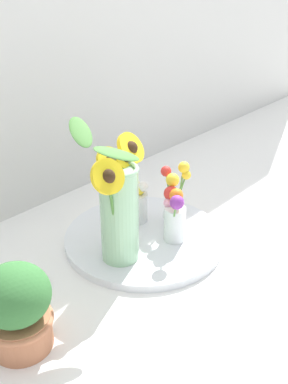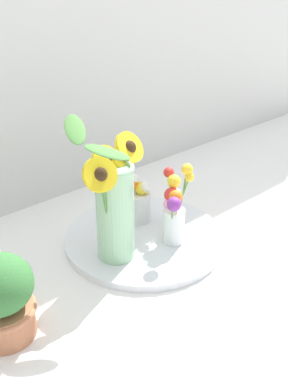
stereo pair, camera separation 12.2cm
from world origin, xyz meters
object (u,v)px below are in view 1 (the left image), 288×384
object	(u,v)px
vase_small_center	(174,211)
vase_bulb_right	(174,201)
potted_plant	(17,308)
serving_tray	(144,238)
vase_small_back	(134,201)
mason_jar_sunflowers	(119,206)

from	to	relation	value
vase_small_center	vase_bulb_right	bearing A→B (deg)	38.63
potted_plant	vase_bulb_right	bearing A→B (deg)	5.50
serving_tray	vase_small_center	xyz separation A→B (m)	(0.04, -0.07, 0.10)
serving_tray	vase_small_center	distance (m)	0.13
vase_small_back	vase_bulb_right	bearing A→B (deg)	-55.32
serving_tray	vase_small_back	size ratio (longest dim) A/B	3.03
vase_small_center	vase_small_back	xyz separation A→B (m)	(-0.00, 0.15, -0.02)
vase_bulb_right	potted_plant	xyz separation A→B (m)	(-0.57, -0.05, 0.01)
mason_jar_sunflowers	vase_small_center	size ratio (longest dim) A/B	2.17
serving_tray	vase_small_center	size ratio (longest dim) A/B	2.54
serving_tray	vase_bulb_right	distance (m)	0.14
mason_jar_sunflowers	potted_plant	world-z (taller)	mason_jar_sunflowers
vase_small_center	vase_bulb_right	xyz separation A→B (m)	(0.06, 0.05, -0.01)
mason_jar_sunflowers	vase_bulb_right	world-z (taller)	mason_jar_sunflowers
serving_tray	mason_jar_sunflowers	world-z (taller)	mason_jar_sunflowers
mason_jar_sunflowers	vase_small_center	xyz separation A→B (m)	(0.16, -0.05, -0.07)
vase_small_back	vase_small_center	bearing A→B (deg)	-88.74
mason_jar_sunflowers	vase_bulb_right	distance (m)	0.24
mason_jar_sunflowers	vase_small_back	distance (m)	0.21
serving_tray	vase_small_back	distance (m)	0.12
vase_small_center	potted_plant	world-z (taller)	same
vase_small_back	potted_plant	bearing A→B (deg)	-163.07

